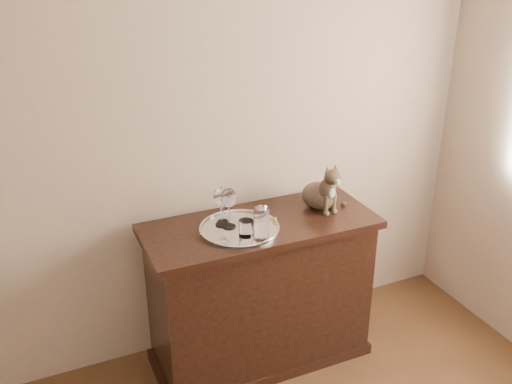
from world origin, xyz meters
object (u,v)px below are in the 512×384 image
at_px(tray, 240,229).
at_px(wine_glass_b, 222,206).
at_px(tumbler_c, 261,216).
at_px(wine_glass_a, 221,206).
at_px(wine_glass_d, 229,208).
at_px(tumbler_b, 246,228).
at_px(cat, 320,184).
at_px(sideboard, 260,293).

height_order(tray, wine_glass_b, wine_glass_b).
distance_m(wine_glass_b, tumbler_c, 0.20).
bearing_deg(wine_glass_a, tumbler_c, -21.33).
bearing_deg(wine_glass_d, tumbler_b, -71.01).
height_order(wine_glass_a, tumbler_c, wine_glass_a).
relative_size(tray, tumbler_c, 4.54).
bearing_deg(tumbler_c, tray, -179.10).
height_order(tray, tumbler_c, tumbler_c).
bearing_deg(tray, wine_glass_a, 131.55).
bearing_deg(cat, wine_glass_b, 170.73).
bearing_deg(wine_glass_d, tumbler_c, -12.79).
bearing_deg(cat, wine_glass_d, 177.55).
xyz_separation_m(tray, wine_glass_a, (-0.07, 0.07, 0.11)).
distance_m(tumbler_b, tumbler_c, 0.14).
distance_m(sideboard, wine_glass_b, 0.56).
distance_m(wine_glass_a, wine_glass_d, 0.04).
xyz_separation_m(tray, wine_glass_d, (-0.04, 0.04, 0.11)).
xyz_separation_m(sideboard, wine_glass_d, (-0.17, 0.01, 0.54)).
xyz_separation_m(wine_glass_a, wine_glass_d, (0.03, -0.04, 0.00)).
xyz_separation_m(tumbler_b, tumbler_c, (0.12, 0.08, 0.00)).
distance_m(tray, tumbler_c, 0.13).
bearing_deg(wine_glass_d, tray, -43.80).
relative_size(sideboard, wine_glass_b, 6.72).
bearing_deg(wine_glass_d, wine_glass_a, 125.83).
distance_m(wine_glass_a, wine_glass_b, 0.03).
relative_size(wine_glass_a, wine_glass_b, 1.15).
distance_m(tray, tumbler_b, 0.09).
relative_size(sideboard, wine_glass_a, 5.84).
relative_size(tray, wine_glass_a, 1.95).
bearing_deg(sideboard, tray, -166.67).
bearing_deg(wine_glass_d, sideboard, -2.67).
bearing_deg(tumbler_b, wine_glass_a, 113.36).
height_order(tumbler_b, cat, cat).
height_order(wine_glass_d, cat, cat).
xyz_separation_m(wine_glass_a, tumbler_c, (0.18, -0.07, -0.06)).
height_order(tumbler_b, tumbler_c, tumbler_c).
height_order(wine_glass_d, tumbler_c, wine_glass_d).
bearing_deg(wine_glass_b, tumbler_c, -30.68).
distance_m(tray, cat, 0.51).
bearing_deg(tray, wine_glass_b, 115.89).
bearing_deg(wine_glass_b, tumbler_b, -74.47).
distance_m(tray, wine_glass_a, 0.15).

